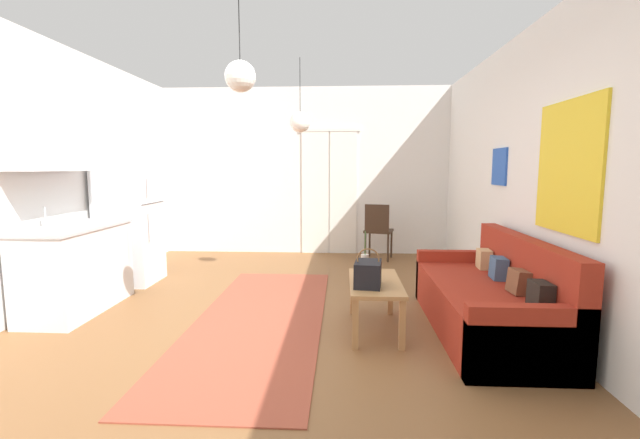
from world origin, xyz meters
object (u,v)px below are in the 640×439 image
(pendant_lamp_far, at_px, (300,122))
(couch, at_px, (493,302))
(bamboo_vase, at_px, (365,265))
(accent_chair, at_px, (378,228))
(pendant_lamp_near, at_px, (240,76))
(handbag, at_px, (368,273))
(coffee_table, at_px, (375,288))
(refrigerator, at_px, (130,220))

(pendant_lamp_far, bearing_deg, couch, -40.41)
(bamboo_vase, distance_m, accent_chair, 2.81)
(pendant_lamp_near, bearing_deg, handbag, 9.40)
(couch, xyz_separation_m, bamboo_vase, (-1.13, 0.15, 0.29))
(bamboo_vase, xyz_separation_m, handbag, (0.01, -0.33, 0.00))
(pendant_lamp_near, bearing_deg, accent_chair, 67.40)
(couch, relative_size, bamboo_vase, 4.65)
(bamboo_vase, relative_size, accent_chair, 0.48)
(coffee_table, bearing_deg, refrigerator, 154.03)
(couch, xyz_separation_m, refrigerator, (-4.04, 1.44, 0.53))
(bamboo_vase, xyz_separation_m, refrigerator, (-2.91, 1.29, 0.25))
(coffee_table, xyz_separation_m, handbag, (-0.08, -0.16, 0.18))
(handbag, bearing_deg, couch, 8.91)
(couch, xyz_separation_m, pendant_lamp_near, (-2.15, -0.35, 1.90))
(pendant_lamp_far, bearing_deg, coffee_table, -62.76)
(coffee_table, xyz_separation_m, bamboo_vase, (-0.09, 0.17, 0.17))
(refrigerator, distance_m, pendant_lamp_near, 2.94)
(accent_chair, relative_size, pendant_lamp_far, 0.99)
(accent_chair, distance_m, pendant_lamp_near, 3.94)
(refrigerator, height_order, accent_chair, refrigerator)
(coffee_table, bearing_deg, accent_chair, 84.89)
(refrigerator, distance_m, pendant_lamp_far, 2.49)
(pendant_lamp_far, bearing_deg, bamboo_vase, -62.78)
(couch, distance_m, refrigerator, 4.32)
(coffee_table, relative_size, bamboo_vase, 2.19)
(couch, height_order, pendant_lamp_near, pendant_lamp_near)
(bamboo_vase, bearing_deg, coffee_table, -62.62)
(refrigerator, height_order, pendant_lamp_far, pendant_lamp_far)
(coffee_table, distance_m, handbag, 0.25)
(handbag, relative_size, accent_chair, 0.37)
(couch, bearing_deg, bamboo_vase, 172.35)
(handbag, relative_size, refrigerator, 0.20)
(bamboo_vase, height_order, refrigerator, refrigerator)
(refrigerator, bearing_deg, accent_chair, 24.74)
(pendant_lamp_near, distance_m, pendant_lamp_far, 1.97)
(bamboo_vase, height_order, pendant_lamp_far, pendant_lamp_far)
(pendant_lamp_far, bearing_deg, refrigerator, -175.90)
(refrigerator, distance_m, accent_chair, 3.60)
(accent_chair, bearing_deg, couch, 120.10)
(pendant_lamp_near, xyz_separation_m, pendant_lamp_far, (0.28, 1.95, -0.15))
(coffee_table, height_order, refrigerator, refrigerator)
(couch, xyz_separation_m, accent_chair, (-0.78, 2.94, 0.23))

